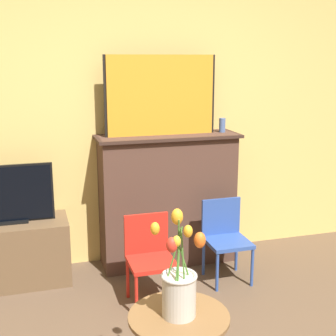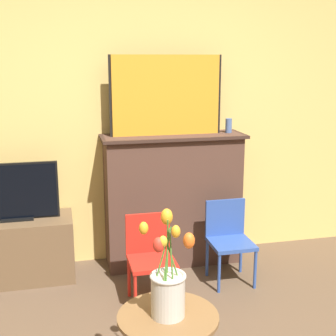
{
  "view_description": "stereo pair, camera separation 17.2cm",
  "coord_description": "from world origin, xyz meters",
  "px_view_note": "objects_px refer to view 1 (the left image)",
  "views": [
    {
      "loc": [
        -0.85,
        -1.74,
        1.74
      ],
      "look_at": [
        0.01,
        1.18,
        1.02
      ],
      "focal_mm": 50.0,
      "sensor_mm": 36.0,
      "label": 1
    },
    {
      "loc": [
        -0.68,
        -1.78,
        1.74
      ],
      "look_at": [
        0.01,
        1.18,
        1.02
      ],
      "focal_mm": 50.0,
      "sensor_mm": 36.0,
      "label": 2
    }
  ],
  "objects_px": {
    "chair_blue": "(225,235)",
    "tv_monitor": "(10,195)",
    "painting": "(161,95)",
    "chair_red": "(150,254)",
    "vase_tulips": "(179,285)"
  },
  "relations": [
    {
      "from": "vase_tulips",
      "to": "chair_red",
      "type": "bearing_deg",
      "value": 83.7
    },
    {
      "from": "tv_monitor",
      "to": "vase_tulips",
      "type": "bearing_deg",
      "value": -62.98
    },
    {
      "from": "painting",
      "to": "chair_red",
      "type": "xyz_separation_m",
      "value": [
        -0.27,
        -0.63,
        -1.07
      ]
    },
    {
      "from": "painting",
      "to": "vase_tulips",
      "type": "relative_size",
      "value": 1.73
    },
    {
      "from": "chair_blue",
      "to": "chair_red",
      "type": "bearing_deg",
      "value": -164.02
    },
    {
      "from": "chair_blue",
      "to": "vase_tulips",
      "type": "relative_size",
      "value": 1.19
    },
    {
      "from": "tv_monitor",
      "to": "chair_red",
      "type": "distance_m",
      "value": 1.17
    },
    {
      "from": "chair_blue",
      "to": "vase_tulips",
      "type": "distance_m",
      "value": 1.5
    },
    {
      "from": "painting",
      "to": "tv_monitor",
      "type": "height_order",
      "value": "painting"
    },
    {
      "from": "tv_monitor",
      "to": "chair_red",
      "type": "height_order",
      "value": "tv_monitor"
    },
    {
      "from": "chair_red",
      "to": "vase_tulips",
      "type": "relative_size",
      "value": 1.19
    },
    {
      "from": "chair_red",
      "to": "tv_monitor",
      "type": "bearing_deg",
      "value": 148.44
    },
    {
      "from": "chair_red",
      "to": "chair_blue",
      "type": "height_order",
      "value": "same"
    },
    {
      "from": "chair_blue",
      "to": "tv_monitor",
      "type": "bearing_deg",
      "value": 166.44
    },
    {
      "from": "painting",
      "to": "tv_monitor",
      "type": "xyz_separation_m",
      "value": [
        -1.21,
        -0.05,
        -0.72
      ]
    }
  ]
}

